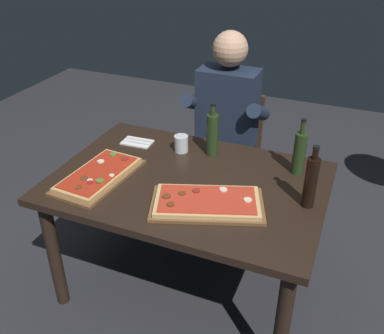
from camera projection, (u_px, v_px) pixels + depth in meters
name	position (u px, v px, depth m)	size (l,w,h in m)	color
ground_plane	(189.00, 283.00, 2.63)	(6.40, 6.40, 0.00)	#2D2D33
dining_table	(188.00, 195.00, 2.30)	(1.40, 0.96, 0.74)	black
pizza_rectangular_front	(207.00, 203.00, 2.04)	(0.60, 0.45, 0.05)	brown
pizza_rectangular_left	(99.00, 175.00, 2.25)	(0.30, 0.52, 0.05)	brown
wine_bottle_dark	(299.00, 152.00, 2.26)	(0.07, 0.07, 0.31)	#233819
oil_bottle_amber	(311.00, 181.00, 1.99)	(0.06, 0.06, 0.32)	black
vinegar_bottle_green	(212.00, 134.00, 2.43)	(0.07, 0.07, 0.31)	#233819
tumbler_near_camera	(181.00, 144.00, 2.50)	(0.08, 0.08, 0.10)	silver
napkin_cutlery_set	(137.00, 142.00, 2.61)	(0.18, 0.12, 0.01)	white
diner_chair	(229.00, 149.00, 3.08)	(0.44, 0.44, 0.87)	#3D2B1E
seated_diner	(225.00, 123.00, 2.85)	(0.53, 0.41, 1.33)	#23232D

